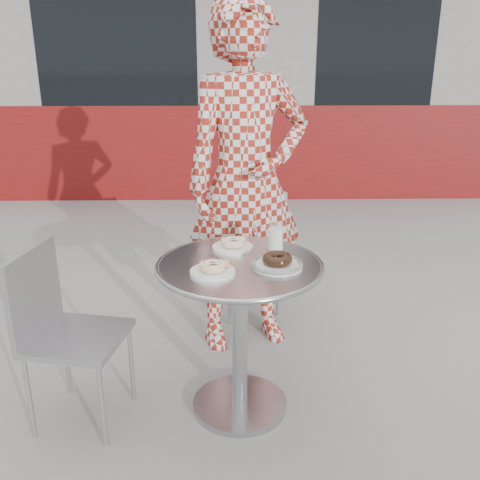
{
  "coord_description": "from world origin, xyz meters",
  "views": [
    {
      "loc": [
        -0.08,
        -2.05,
        1.54
      ],
      "look_at": [
        -0.04,
        0.09,
        0.78
      ],
      "focal_mm": 40.0,
      "sensor_mm": 36.0,
      "label": 1
    }
  ],
  "objects_px": {
    "chair_left": "(79,370)",
    "milk_cup": "(275,238)",
    "seated_person": "(247,182)",
    "plate_near": "(213,269)",
    "plate_far": "(233,244)",
    "plate_checker": "(277,263)",
    "bistro_table": "(240,301)",
    "chair_far": "(245,274)"
  },
  "relations": [
    {
      "from": "chair_left",
      "to": "milk_cup",
      "type": "relative_size",
      "value": 6.98
    },
    {
      "from": "seated_person",
      "to": "plate_near",
      "type": "distance_m",
      "value": 0.77
    },
    {
      "from": "plate_far",
      "to": "plate_checker",
      "type": "distance_m",
      "value": 0.28
    },
    {
      "from": "seated_person",
      "to": "milk_cup",
      "type": "height_order",
      "value": "seated_person"
    },
    {
      "from": "seated_person",
      "to": "plate_far",
      "type": "distance_m",
      "value": 0.49
    },
    {
      "from": "bistro_table",
      "to": "seated_person",
      "type": "xyz_separation_m",
      "value": [
        0.05,
        0.63,
        0.37
      ]
    },
    {
      "from": "bistro_table",
      "to": "chair_far",
      "type": "xyz_separation_m",
      "value": [
        0.05,
        0.97,
        -0.3
      ]
    },
    {
      "from": "chair_far",
      "to": "plate_near",
      "type": "distance_m",
      "value": 1.19
    },
    {
      "from": "chair_left",
      "to": "milk_cup",
      "type": "bearing_deg",
      "value": -63.83
    },
    {
      "from": "bistro_table",
      "to": "plate_far",
      "type": "relative_size",
      "value": 3.95
    },
    {
      "from": "chair_far",
      "to": "milk_cup",
      "type": "bearing_deg",
      "value": 76.8
    },
    {
      "from": "chair_left",
      "to": "plate_far",
      "type": "relative_size",
      "value": 4.35
    },
    {
      "from": "bistro_table",
      "to": "plate_checker",
      "type": "relative_size",
      "value": 3.36
    },
    {
      "from": "chair_left",
      "to": "milk_cup",
      "type": "xyz_separation_m",
      "value": [
        0.85,
        0.23,
        0.52
      ]
    },
    {
      "from": "bistro_table",
      "to": "plate_near",
      "type": "bearing_deg",
      "value": -137.45
    },
    {
      "from": "seated_person",
      "to": "milk_cup",
      "type": "bearing_deg",
      "value": -94.66
    },
    {
      "from": "seated_person",
      "to": "plate_checker",
      "type": "distance_m",
      "value": 0.7
    },
    {
      "from": "plate_checker",
      "to": "chair_far",
      "type": "bearing_deg",
      "value": 95.88
    },
    {
      "from": "bistro_table",
      "to": "plate_checker",
      "type": "height_order",
      "value": "plate_checker"
    },
    {
      "from": "chair_left",
      "to": "seated_person",
      "type": "relative_size",
      "value": 0.43
    },
    {
      "from": "plate_checker",
      "to": "milk_cup",
      "type": "distance_m",
      "value": 0.21
    },
    {
      "from": "chair_far",
      "to": "plate_checker",
      "type": "height_order",
      "value": "chair_far"
    },
    {
      "from": "bistro_table",
      "to": "plate_far",
      "type": "distance_m",
      "value": 0.26
    },
    {
      "from": "plate_checker",
      "to": "chair_left",
      "type": "bearing_deg",
      "value": -178.89
    },
    {
      "from": "bistro_table",
      "to": "chair_left",
      "type": "relative_size",
      "value": 0.91
    },
    {
      "from": "bistro_table",
      "to": "seated_person",
      "type": "bearing_deg",
      "value": 85.71
    },
    {
      "from": "bistro_table",
      "to": "milk_cup",
      "type": "relative_size",
      "value": 6.34
    },
    {
      "from": "milk_cup",
      "to": "plate_far",
      "type": "bearing_deg",
      "value": 177.92
    },
    {
      "from": "chair_left",
      "to": "seated_person",
      "type": "height_order",
      "value": "seated_person"
    },
    {
      "from": "milk_cup",
      "to": "seated_person",
      "type": "bearing_deg",
      "value": 103.82
    },
    {
      "from": "seated_person",
      "to": "plate_near",
      "type": "xyz_separation_m",
      "value": [
        -0.15,
        -0.73,
        -0.17
      ]
    },
    {
      "from": "bistro_table",
      "to": "milk_cup",
      "type": "distance_m",
      "value": 0.33
    },
    {
      "from": "plate_far",
      "to": "plate_near",
      "type": "height_order",
      "value": "same"
    },
    {
      "from": "bistro_table",
      "to": "plate_far",
      "type": "xyz_separation_m",
      "value": [
        -0.03,
        0.18,
        0.19
      ]
    },
    {
      "from": "bistro_table",
      "to": "seated_person",
      "type": "relative_size",
      "value": 0.39
    },
    {
      "from": "plate_checker",
      "to": "seated_person",
      "type": "bearing_deg",
      "value": 98.87
    },
    {
      "from": "plate_near",
      "to": "milk_cup",
      "type": "distance_m",
      "value": 0.38
    },
    {
      "from": "chair_far",
      "to": "plate_checker",
      "type": "distance_m",
      "value": 1.13
    },
    {
      "from": "plate_checker",
      "to": "plate_near",
      "type": "bearing_deg",
      "value": -166.92
    },
    {
      "from": "bistro_table",
      "to": "chair_left",
      "type": "bearing_deg",
      "value": -175.54
    },
    {
      "from": "chair_left",
      "to": "plate_near",
      "type": "xyz_separation_m",
      "value": [
        0.59,
        -0.04,
        0.49
      ]
    },
    {
      "from": "plate_far",
      "to": "milk_cup",
      "type": "distance_m",
      "value": 0.19
    }
  ]
}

